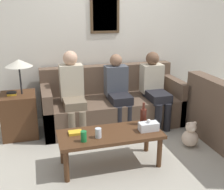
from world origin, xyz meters
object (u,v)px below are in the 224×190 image
Objects in this scene: couch_main at (112,104)px; coffee_table at (110,137)px; wine_bottle at (143,116)px; teddy_bear at (190,136)px; person_left at (73,90)px; person_middle at (118,89)px; drinking_glass at (98,133)px; person_right at (155,86)px.

couch_main is 1.28m from coffee_table.
coffee_table is 4.26× the size of wine_bottle.
person_left is at bearing 148.41° from teddy_bear.
wine_bottle is (0.46, 0.13, 0.17)m from coffee_table.
couch_main is at bearing 94.75° from wine_bottle.
couch_main is 7.72× the size of wine_bottle.
person_middle is at bearing -75.03° from couch_main.
person_right is at bearing 43.40° from drinking_glass.
coffee_table is 0.51m from wine_bottle.
teddy_bear is at bearing -79.69° from person_right.
teddy_bear is at bearing -31.59° from person_left.
person_right reaches higher than couch_main.
drinking_glass is at bearing -112.22° from couch_main.
person_right is (1.18, 1.11, 0.14)m from drinking_glass.
wine_bottle reaches higher than teddy_bear.
person_right is at bearing 100.31° from teddy_bear.
person_right is (0.60, -0.02, 0.01)m from person_middle.
person_right is (1.30, -0.02, -0.04)m from person_left.
person_left reaches higher than coffee_table.
person_middle reaches higher than teddy_bear.
person_left is at bearing 104.91° from coffee_table.
wine_bottle is at bearing -85.25° from couch_main.
drinking_glass is at bearing -116.91° from person_middle.
coffee_table is (-0.37, -1.23, 0.06)m from couch_main.
person_left is (-0.74, 0.92, 0.13)m from wine_bottle.
couch_main is 1.12m from wine_bottle.
drinking_glass is at bearing -161.73° from wine_bottle.
couch_main reaches higher than coffee_table.
couch_main is 0.74m from person_right.
person_right is at bearing -0.82° from person_left.
drinking_glass is 1.39m from teddy_bear.
coffee_table is at bearing -111.39° from person_middle.
person_right is 3.22× the size of teddy_bear.
couch_main reaches higher than teddy_bear.
coffee_table is 1.06× the size of person_right.
couch_main is at bearing 67.78° from drinking_glass.
person_middle reaches higher than drinking_glass.
person_middle is (0.42, 1.06, 0.25)m from coffee_table.
person_left is 0.70m from person_middle.
drinking_glass is 0.09× the size of person_left.
person_left is at bearing 179.18° from person_right.
wine_bottle is 0.66m from drinking_glass.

